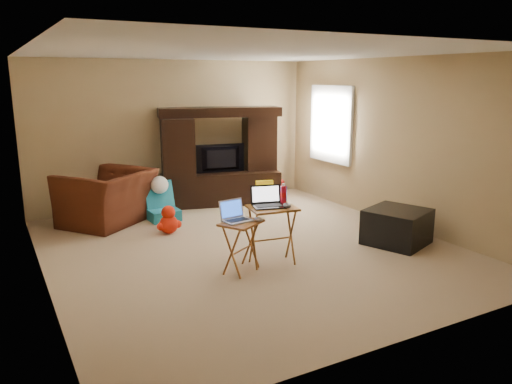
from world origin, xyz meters
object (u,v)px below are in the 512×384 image
entertainment_center (220,157)px  recliner (108,198)px  laptop_right (269,197)px  plush_toy (169,219)px  mouse_right (287,205)px  tray_table_right (272,236)px  ottoman (397,227)px  water_bottle (283,195)px  television (221,159)px  push_toy (269,191)px  child_rocker (163,201)px  laptop_left (237,211)px  mouse_left (259,219)px  tray_table_left (241,247)px

entertainment_center → recliner: 2.10m
entertainment_center → laptop_right: 3.03m
plush_toy → mouse_right: size_ratio=2.91×
plush_toy → tray_table_right: size_ratio=0.59×
entertainment_center → ottoman: size_ratio=2.83×
water_bottle → television: bearing=80.3°
entertainment_center → tray_table_right: size_ratio=2.94×
television → water_bottle: bearing=89.7°
push_toy → tray_table_right: bearing=-101.1°
recliner → child_rocker: size_ratio=2.08×
push_toy → ottoman: bearing=-63.2°
ottoman → water_bottle: (-1.66, 0.24, 0.58)m
laptop_left → water_bottle: bearing=-0.4°
ottoman → laptop_right: 2.00m
laptop_right → mouse_left: laptop_right is taller
tray_table_left → water_bottle: water_bottle is taller
mouse_right → child_rocker: bearing=104.7°
entertainment_center → mouse_right: (-0.55, -3.08, -0.11)m
ottoman → plush_toy: bearing=143.4°
laptop_left → mouse_right: size_ratio=2.17×
tray_table_right → laptop_left: 0.59m
child_rocker → ottoman: (2.41, -2.62, -0.07)m
recliner → mouse_left: bearing=73.7°
tray_table_right → laptop_right: 0.48m
ottoman → water_bottle: 1.78m
ottoman → mouse_left: (-2.11, 0.05, 0.39)m
tray_table_left → mouse_left: 0.38m
push_toy → tray_table_right: (-1.45, -2.59, 0.13)m
recliner → tray_table_right: size_ratio=1.77×
child_rocker → television: bearing=18.2°
mouse_left → television: bearing=72.9°
ottoman → child_rocker: bearing=132.6°
mouse_left → laptop_right: bearing=31.7°
mouse_left → push_toy: bearing=57.9°
plush_toy → water_bottle: size_ratio=1.92×
push_toy → mouse_right: 3.06m
tray_table_left → child_rocker: bearing=62.3°
television → tray_table_right: television is taller
child_rocker → push_toy: size_ratio=0.99×
television → push_toy: bearing=166.2°
entertainment_center → plush_toy: 1.95m
tray_table_right → ottoman: bearing=3.8°
child_rocker → water_bottle: size_ratio=2.78×
tray_table_left → mouse_left: (0.19, -0.07, 0.32)m
laptop_left → ottoman: bearing=-11.6°
television → laptop_right: 2.99m
ottoman → mouse_left: mouse_left is taller
laptop_right → mouse_left: 0.32m
recliner → mouse_left: size_ratio=10.37×
plush_toy → tray_table_left: bearing=-81.5°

